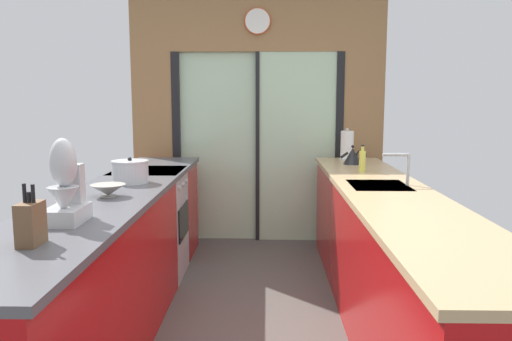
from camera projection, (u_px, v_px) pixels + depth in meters
name	position (u px, v px, depth m)	size (l,w,h in m)	color
ground_plane	(253.00, 306.00, 3.82)	(5.04, 7.60, 0.02)	#4C4742
back_wall_unit	(258.00, 98.00, 5.38)	(2.64, 0.12, 2.70)	olive
left_counter_run	(110.00, 265.00, 3.30)	(0.62, 3.80, 0.92)	#AD0C0F
right_counter_run	(388.00, 258.00, 3.44)	(0.62, 3.80, 0.92)	#AD0C0F
sink_faucet	(403.00, 163.00, 3.59)	(0.19, 0.02, 0.23)	#B7BABC
oven_range	(150.00, 224.00, 4.41)	(0.60, 0.60, 0.92)	#B7BABC
mixing_bowl	(108.00, 190.00, 3.19)	(0.22, 0.22, 0.08)	gray
knife_block	(31.00, 223.00, 2.14)	(0.08, 0.14, 0.26)	brown
stand_mixer	(66.00, 190.00, 2.52)	(0.17, 0.27, 0.42)	#B7BABC
stock_pot	(130.00, 172.00, 3.70)	(0.27, 0.27, 0.19)	#B7BABC
kettle	(353.00, 156.00, 4.73)	(0.25, 0.17, 0.18)	black
soap_bottle	(362.00, 161.00, 4.24)	(0.05, 0.05, 0.23)	#D1CC4C
paper_towel_roll	(347.00, 146.00, 5.06)	(0.15, 0.15, 0.31)	#B7BABC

